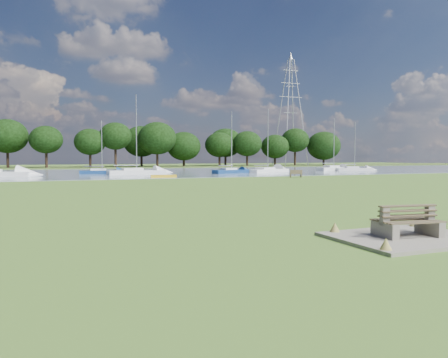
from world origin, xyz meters
name	(u,v)px	position (x,y,z in m)	size (l,w,h in m)	color
ground	(224,197)	(0.00, 0.00, 0.00)	(220.00, 220.00, 0.00)	olive
river	(116,173)	(0.00, 42.00, 0.00)	(220.00, 40.00, 0.10)	gray
far_bank	(94,168)	(0.00, 72.00, 0.00)	(220.00, 20.00, 0.40)	#4C6626
concrete_pad	(407,238)	(0.00, -14.00, 0.05)	(4.20, 3.20, 0.10)	gray
bench_pair	(407,222)	(0.00, -14.00, 0.50)	(1.94, 1.31, 0.98)	gray
riverbank_bench	(296,174)	(16.60, 18.94, 0.44)	(1.48, 0.78, 0.87)	brown
kayak	(164,176)	(2.57, 24.00, 0.19)	(2.86, 0.67, 0.29)	gold
pylon	(291,95)	(46.47, 70.00, 17.41)	(6.37, 4.46, 27.59)	#A2A3A6
tree_line	(72,139)	(-4.55, 68.00, 5.74)	(131.08, 7.96, 9.64)	black
sailboat_0	(267,169)	(20.29, 32.72, 0.49)	(7.89, 5.15, 9.22)	white
sailboat_1	(354,168)	(36.48, 33.45, 0.50)	(5.86, 3.32, 7.80)	white
sailboat_2	(333,167)	(34.31, 35.99, 0.56)	(6.82, 3.12, 8.60)	white
sailboat_6	(102,171)	(-2.73, 36.16, 0.48)	(5.90, 2.41, 7.09)	navy
sailboat_7	(231,170)	(14.07, 31.59, 0.53)	(5.83, 2.90, 8.45)	navy
sailboat_8	(136,171)	(1.20, 32.79, 0.56)	(7.51, 2.60, 10.27)	white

